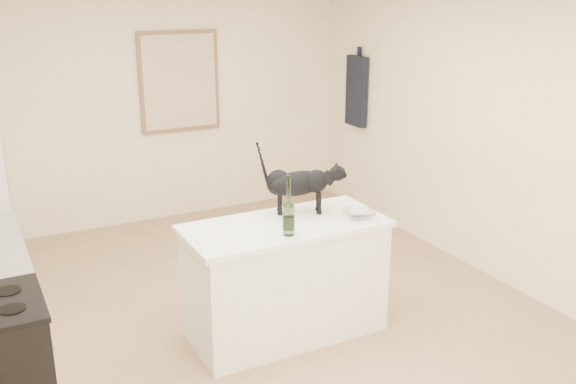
% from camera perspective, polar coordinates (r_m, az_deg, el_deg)
% --- Properties ---
extents(floor, '(5.50, 5.50, 0.00)m').
position_cam_1_polar(floor, '(5.22, -2.27, -11.56)').
color(floor, '#A47B57').
rests_on(floor, ground).
extents(wall_back, '(4.50, 0.00, 4.50)m').
position_cam_1_polar(wall_back, '(7.24, -11.86, 7.49)').
color(wall_back, '#F4E6BD').
rests_on(wall_back, ground).
extents(wall_front, '(4.50, 0.00, 4.50)m').
position_cam_1_polar(wall_front, '(2.68, 24.15, -12.13)').
color(wall_front, '#F4E6BD').
rests_on(wall_front, ground).
extents(wall_right, '(0.00, 5.50, 5.50)m').
position_cam_1_polar(wall_right, '(5.99, 17.46, 4.91)').
color(wall_right, '#F4E6BD').
rests_on(wall_right, ground).
extents(island_base, '(1.44, 0.67, 0.86)m').
position_cam_1_polar(island_base, '(4.90, -0.25, -7.95)').
color(island_base, white).
rests_on(island_base, floor).
extents(island_top, '(1.50, 0.70, 0.04)m').
position_cam_1_polar(island_top, '(4.72, -0.26, -3.03)').
color(island_top, white).
rests_on(island_top, island_base).
extents(artwork_frame, '(0.90, 0.03, 1.10)m').
position_cam_1_polar(artwork_frame, '(7.26, -9.62, 9.65)').
color(artwork_frame, brown).
rests_on(artwork_frame, wall_back).
extents(artwork_canvas, '(0.82, 0.00, 1.02)m').
position_cam_1_polar(artwork_canvas, '(7.24, -9.58, 9.63)').
color(artwork_canvas, beige).
rests_on(artwork_canvas, wall_back).
extents(hanging_garment, '(0.08, 0.34, 0.80)m').
position_cam_1_polar(hanging_garment, '(7.50, 6.12, 8.90)').
color(hanging_garment, black).
rests_on(hanging_garment, wall_right).
extents(black_cat, '(0.62, 0.40, 0.42)m').
position_cam_1_polar(black_cat, '(4.87, 0.90, 0.49)').
color(black_cat, black).
rests_on(black_cat, island_top).
extents(wine_bottle, '(0.10, 0.10, 0.38)m').
position_cam_1_polar(wine_bottle, '(4.43, 0.06, -1.54)').
color(wine_bottle, '#366026').
rests_on(wine_bottle, island_top).
extents(glass_bowl, '(0.29, 0.29, 0.06)m').
position_cam_1_polar(glass_bowl, '(4.84, 6.36, -1.98)').
color(glass_bowl, silver).
rests_on(glass_bowl, island_top).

